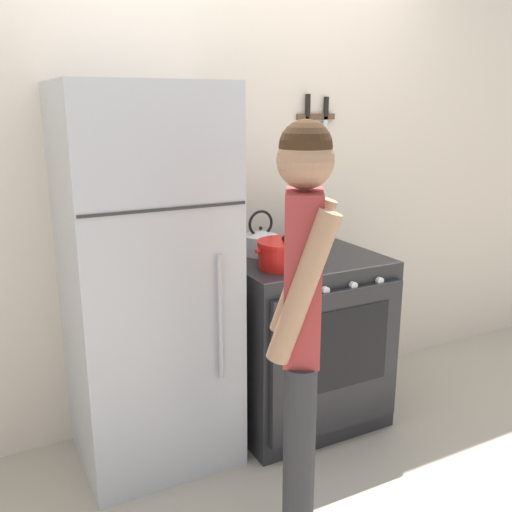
{
  "coord_description": "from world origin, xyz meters",
  "views": [
    {
      "loc": [
        -1.21,
        -2.72,
        1.67
      ],
      "look_at": [
        -0.04,
        -0.48,
        0.99
      ],
      "focal_mm": 40.0,
      "sensor_mm": 36.0,
      "label": 1
    }
  ],
  "objects_px": {
    "dutch_oven_pot": "(284,254)",
    "tea_kettle": "(261,241)",
    "refrigerator": "(148,282)",
    "person": "(302,322)",
    "utensil_jar": "(319,232)",
    "stove_range": "(302,338)"
  },
  "relations": [
    {
      "from": "refrigerator",
      "to": "dutch_oven_pot",
      "type": "xyz_separation_m",
      "value": [
        0.62,
        -0.16,
        0.09
      ]
    },
    {
      "from": "dutch_oven_pot",
      "to": "tea_kettle",
      "type": "height_order",
      "value": "tea_kettle"
    },
    {
      "from": "stove_range",
      "to": "tea_kettle",
      "type": "bearing_deg",
      "value": 135.89
    },
    {
      "from": "refrigerator",
      "to": "dutch_oven_pot",
      "type": "relative_size",
      "value": 5.79
    },
    {
      "from": "dutch_oven_pot",
      "to": "utensil_jar",
      "type": "distance_m",
      "value": 0.46
    },
    {
      "from": "dutch_oven_pot",
      "to": "tea_kettle",
      "type": "xyz_separation_m",
      "value": [
        0.01,
        0.26,
        0.0
      ]
    },
    {
      "from": "person",
      "to": "refrigerator",
      "type": "bearing_deg",
      "value": 51.49
    },
    {
      "from": "tea_kettle",
      "to": "utensil_jar",
      "type": "relative_size",
      "value": 0.82
    },
    {
      "from": "refrigerator",
      "to": "utensil_jar",
      "type": "distance_m",
      "value": 1.01
    },
    {
      "from": "refrigerator",
      "to": "stove_range",
      "type": "bearing_deg",
      "value": -3.88
    },
    {
      "from": "stove_range",
      "to": "person",
      "type": "height_order",
      "value": "person"
    },
    {
      "from": "stove_range",
      "to": "utensil_jar",
      "type": "bearing_deg",
      "value": 40.06
    },
    {
      "from": "dutch_oven_pot",
      "to": "stove_range",
      "type": "bearing_deg",
      "value": 30.57
    },
    {
      "from": "tea_kettle",
      "to": "utensil_jar",
      "type": "height_order",
      "value": "utensil_jar"
    },
    {
      "from": "refrigerator",
      "to": "dutch_oven_pot",
      "type": "bearing_deg",
      "value": -14.3
    },
    {
      "from": "stove_range",
      "to": "utensil_jar",
      "type": "relative_size",
      "value": 3.17
    },
    {
      "from": "stove_range",
      "to": "utensil_jar",
      "type": "distance_m",
      "value": 0.58
    },
    {
      "from": "refrigerator",
      "to": "tea_kettle",
      "type": "bearing_deg",
      "value": 9.27
    },
    {
      "from": "person",
      "to": "utensil_jar",
      "type": "bearing_deg",
      "value": -4.59
    },
    {
      "from": "refrigerator",
      "to": "person",
      "type": "bearing_deg",
      "value": -70.28
    },
    {
      "from": "tea_kettle",
      "to": "refrigerator",
      "type": "bearing_deg",
      "value": -170.73
    },
    {
      "from": "dutch_oven_pot",
      "to": "utensil_jar",
      "type": "bearing_deg",
      "value": 35.83
    }
  ]
}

